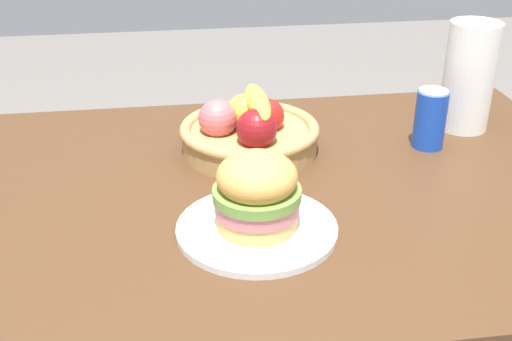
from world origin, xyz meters
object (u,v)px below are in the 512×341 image
Objects in this scene: plate at (257,229)px; soda_can at (430,119)px; fruit_basket at (249,131)px; paper_towel_roll at (469,77)px; sandwich at (257,192)px.

soda_can reaches higher than plate.
fruit_basket is (0.03, 0.31, 0.04)m from plate.
paper_towel_roll reaches higher than fruit_basket.
paper_towel_roll reaches higher than sandwich.
paper_towel_roll is (0.12, 0.09, 0.06)m from soda_can.
soda_can is (0.41, 0.28, -0.01)m from sandwich.
soda_can is 0.53× the size of paper_towel_roll.
plate is 0.65m from paper_towel_roll.
paper_towel_roll is at bearing 36.79° from soda_can.
sandwich is at bearing -144.89° from paper_towel_roll.
plate is at bearing 180.00° from sandwich.
plate is 0.07m from sandwich.
sandwich is 0.50m from soda_can.
fruit_basket is at bearing 84.48° from plate.
sandwich reaches higher than soda_can.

